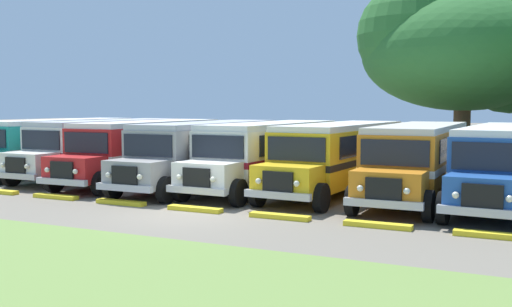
# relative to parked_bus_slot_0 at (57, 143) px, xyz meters

# --- Properties ---
(ground_plane) EXTENTS (220.00, 220.00, 0.00)m
(ground_plane) POSITION_rel_parked_bus_slot_0_xyz_m (12.49, -7.07, -1.58)
(ground_plane) COLOR slate
(parked_bus_slot_0) EXTENTS (2.77, 10.85, 2.82)m
(parked_bus_slot_0) POSITION_rel_parked_bus_slot_0_xyz_m (0.00, 0.00, 0.00)
(parked_bus_slot_0) COLOR teal
(parked_bus_slot_0) RESTS_ON ground_plane
(parked_bus_slot_1) EXTENTS (2.74, 10.85, 2.82)m
(parked_bus_slot_1) POSITION_rel_parked_bus_slot_0_xyz_m (3.23, 0.07, 0.00)
(parked_bus_slot_1) COLOR silver
(parked_bus_slot_1) RESTS_ON ground_plane
(parked_bus_slot_2) EXTENTS (2.88, 10.86, 2.82)m
(parked_bus_slot_2) POSITION_rel_parked_bus_slot_0_xyz_m (6.18, -0.51, 0.00)
(parked_bus_slot_2) COLOR red
(parked_bus_slot_2) RESTS_ON ground_plane
(parked_bus_slot_3) EXTENTS (2.72, 10.84, 2.82)m
(parked_bus_slot_3) POSITION_rel_parked_bus_slot_0_xyz_m (9.56, -0.81, 0.00)
(parked_bus_slot_3) COLOR #9E9993
(parked_bus_slot_3) RESTS_ON ground_plane
(parked_bus_slot_4) EXTENTS (3.02, 10.88, 2.82)m
(parked_bus_slot_4) POSITION_rel_parked_bus_slot_0_xyz_m (12.43, -0.27, 0.00)
(parked_bus_slot_4) COLOR silver
(parked_bus_slot_4) RESTS_ON ground_plane
(parked_bus_slot_5) EXTENTS (3.21, 10.91, 2.82)m
(parked_bus_slot_5) POSITION_rel_parked_bus_slot_0_xyz_m (15.53, -0.07, 0.00)
(parked_bus_slot_5) COLOR yellow
(parked_bus_slot_5) RESTS_ON ground_plane
(parked_bus_slot_6) EXTENTS (2.71, 10.84, 2.82)m
(parked_bus_slot_6) POSITION_rel_parked_bus_slot_0_xyz_m (18.75, -0.25, 0.00)
(parked_bus_slot_6) COLOR orange
(parked_bus_slot_6) RESTS_ON ground_plane
(parked_bus_slot_7) EXTENTS (3.22, 10.92, 2.82)m
(parked_bus_slot_7) POSITION_rel_parked_bus_slot_0_xyz_m (21.87, -0.47, 0.00)
(parked_bus_slot_7) COLOR #23519E
(parked_bus_slot_7) RESTS_ON ground_plane
(curb_wheelstop_2) EXTENTS (2.00, 0.36, 0.15)m
(curb_wheelstop_2) POSITION_rel_parked_bus_slot_0_xyz_m (6.27, -6.57, -1.51)
(curb_wheelstop_2) COLOR yellow
(curb_wheelstop_2) RESTS_ON ground_plane
(curb_wheelstop_3) EXTENTS (2.00, 0.36, 0.15)m
(curb_wheelstop_3) POSITION_rel_parked_bus_slot_0_xyz_m (9.38, -6.57, -1.51)
(curb_wheelstop_3) COLOR yellow
(curb_wheelstop_3) RESTS_ON ground_plane
(curb_wheelstop_4) EXTENTS (2.00, 0.36, 0.15)m
(curb_wheelstop_4) POSITION_rel_parked_bus_slot_0_xyz_m (12.49, -6.57, -1.51)
(curb_wheelstop_4) COLOR yellow
(curb_wheelstop_4) RESTS_ON ground_plane
(curb_wheelstop_5) EXTENTS (2.00, 0.36, 0.15)m
(curb_wheelstop_5) POSITION_rel_parked_bus_slot_0_xyz_m (15.61, -6.57, -1.51)
(curb_wheelstop_5) COLOR yellow
(curb_wheelstop_5) RESTS_ON ground_plane
(curb_wheelstop_6) EXTENTS (2.00, 0.36, 0.15)m
(curb_wheelstop_6) POSITION_rel_parked_bus_slot_0_xyz_m (18.72, -6.57, -1.51)
(curb_wheelstop_6) COLOR yellow
(curb_wheelstop_6) RESTS_ON ground_plane
(curb_wheelstop_7) EXTENTS (2.00, 0.36, 0.15)m
(curb_wheelstop_7) POSITION_rel_parked_bus_slot_0_xyz_m (21.83, -6.57, -1.51)
(curb_wheelstop_7) COLOR yellow
(curb_wheelstop_7) RESTS_ON ground_plane
(broad_shade_tree) EXTENTS (11.18, 11.02, 10.36)m
(broad_shade_tree) POSITION_rel_parked_bus_slot_0_xyz_m (19.17, 11.17, 5.05)
(broad_shade_tree) COLOR brown
(broad_shade_tree) RESTS_ON ground_plane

